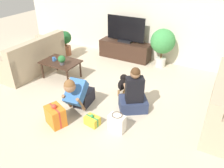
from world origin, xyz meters
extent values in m
plane|color=beige|center=(0.00, 0.00, 0.00)|extent=(16.00, 16.00, 0.00)
cube|color=beige|center=(0.00, 2.63, 1.30)|extent=(8.40, 0.06, 2.60)
cube|color=tan|center=(-2.43, 0.47, 0.23)|extent=(0.94, 1.81, 0.46)
cube|color=tan|center=(-2.06, 0.47, 0.67)|extent=(0.20, 1.81, 0.42)
cube|color=tan|center=(-2.43, 1.29, 0.32)|extent=(0.94, 0.16, 0.64)
cube|color=tan|center=(-2.43, -0.35, 0.32)|extent=(0.94, 0.16, 0.64)
cube|color=#9E4293|center=(-2.26, 0.76, 0.61)|extent=(0.18, 0.34, 0.32)
cube|color=#288E6B|center=(-2.26, 0.18, 0.61)|extent=(0.18, 0.34, 0.32)
cube|color=tan|center=(2.06, 0.55, 0.67)|extent=(0.20, 1.81, 0.42)
cube|color=#382319|center=(-1.40, 0.52, 0.42)|extent=(0.88, 0.62, 0.03)
cylinder|color=#382319|center=(-1.78, 0.27, 0.20)|extent=(0.04, 0.04, 0.40)
cylinder|color=#382319|center=(-1.02, 0.27, 0.20)|extent=(0.04, 0.04, 0.40)
cylinder|color=#382319|center=(-1.78, 0.76, 0.20)|extent=(0.04, 0.04, 0.40)
cylinder|color=#382319|center=(-1.02, 0.76, 0.20)|extent=(0.04, 0.04, 0.40)
cube|color=#382319|center=(-0.56, 2.34, 0.25)|extent=(1.48, 0.44, 0.49)
cube|color=black|center=(-0.56, 2.34, 0.52)|extent=(0.39, 0.20, 0.05)
cube|color=black|center=(-0.56, 2.34, 0.88)|extent=(1.12, 0.03, 0.67)
cylinder|color=beige|center=(0.53, 2.29, 0.12)|extent=(0.27, 0.27, 0.25)
cylinder|color=brown|center=(0.53, 2.29, 0.34)|extent=(0.05, 0.05, 0.19)
sphere|color=#3D8E47|center=(0.53, 2.29, 0.71)|extent=(0.64, 0.64, 0.64)
cylinder|color=#A36042|center=(-2.23, 1.72, 0.14)|extent=(0.28, 0.28, 0.27)
cylinder|color=brown|center=(-2.23, 1.72, 0.33)|extent=(0.05, 0.05, 0.11)
sphere|color=#1E5628|center=(-2.23, 1.72, 0.54)|extent=(0.37, 0.37, 0.37)
cube|color=#23232D|center=(-0.29, -0.14, 0.14)|extent=(0.34, 0.47, 0.28)
cube|color=#3366AD|center=(-0.26, -0.42, 0.43)|extent=(0.38, 0.52, 0.45)
sphere|color=#8E6647|center=(-0.24, -0.59, 0.64)|extent=(0.21, 0.21, 0.21)
sphere|color=brown|center=(-0.24, -0.59, 0.68)|extent=(0.19, 0.19, 0.19)
cylinder|color=#8E6647|center=(-0.39, -0.53, 0.25)|extent=(0.09, 0.27, 0.39)
cylinder|color=#8E6647|center=(-0.10, -0.50, 0.25)|extent=(0.09, 0.27, 0.39)
cube|color=#283351|center=(0.66, 0.14, 0.12)|extent=(0.65, 0.62, 0.24)
cube|color=black|center=(0.69, 0.09, 0.48)|extent=(0.38, 0.34, 0.49)
sphere|color=#8E6647|center=(0.68, 0.10, 0.81)|extent=(0.19, 0.19, 0.19)
sphere|color=#472D19|center=(0.69, 0.09, 0.84)|extent=(0.17, 0.17, 0.17)
cylinder|color=#8E6647|center=(0.68, 0.33, 0.41)|extent=(0.19, 0.25, 0.06)
cylinder|color=#8E6647|center=(0.47, 0.19, 0.41)|extent=(0.19, 0.25, 0.06)
ellipsoid|color=black|center=(0.22, 0.55, 0.23)|extent=(0.26, 0.36, 0.20)
sphere|color=black|center=(0.17, 0.74, 0.28)|extent=(0.17, 0.17, 0.17)
sphere|color=olive|center=(0.15, 0.81, 0.26)|extent=(0.07, 0.07, 0.07)
cylinder|color=black|center=(0.28, 0.36, 0.27)|extent=(0.06, 0.11, 0.12)
cylinder|color=olive|center=(0.25, 0.66, 0.07)|extent=(0.04, 0.04, 0.13)
cylinder|color=olive|center=(0.14, 0.63, 0.07)|extent=(0.04, 0.04, 0.13)
cylinder|color=olive|center=(0.30, 0.46, 0.07)|extent=(0.04, 0.04, 0.13)
cylinder|color=olive|center=(0.20, 0.43, 0.07)|extent=(0.04, 0.04, 0.13)
cube|color=yellow|center=(0.21, -0.61, 0.08)|extent=(0.28, 0.21, 0.16)
cube|color=#2D934C|center=(0.21, -0.61, 0.08)|extent=(0.26, 0.07, 0.16)
sphere|color=#2D934C|center=(0.21, -0.61, 0.19)|extent=(0.06, 0.06, 0.06)
cube|color=orange|center=(-0.36, -0.91, 0.18)|extent=(0.42, 0.37, 0.35)
cube|color=red|center=(-0.36, -0.91, 0.18)|extent=(0.34, 0.16, 0.36)
sphere|color=red|center=(-0.36, -0.91, 0.38)|extent=(0.09, 0.09, 0.09)
cube|color=white|center=(0.66, -0.55, 0.16)|extent=(0.29, 0.17, 0.32)
torus|color=#4C3823|center=(0.66, -0.55, 0.34)|extent=(0.19, 0.19, 0.01)
cylinder|color=#386BAD|center=(-1.55, 0.47, 0.48)|extent=(0.08, 0.08, 0.09)
torus|color=#386BAD|center=(-1.50, 0.47, 0.48)|extent=(0.06, 0.01, 0.06)
cylinder|color=#4C4C51|center=(-1.25, 0.40, 0.47)|extent=(0.11, 0.11, 0.07)
sphere|color=#286B33|center=(-1.25, 0.40, 0.57)|extent=(0.17, 0.17, 0.17)
camera|label=1|loc=(1.94, -3.09, 2.58)|focal=35.00mm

